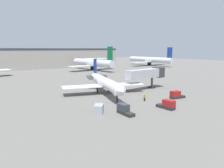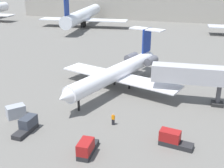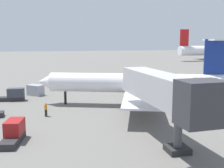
{
  "view_description": "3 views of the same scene",
  "coord_description": "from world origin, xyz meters",
  "px_view_note": "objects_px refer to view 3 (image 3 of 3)",
  "views": [
    {
      "loc": [
        -30.27,
        -43.28,
        12.15
      ],
      "look_at": [
        2.95,
        1.57,
        2.76
      ],
      "focal_mm": 33.53,
      "sensor_mm": 36.0,
      "label": 1
    },
    {
      "loc": [
        14.14,
        -42.53,
        19.3
      ],
      "look_at": [
        1.44,
        0.48,
        2.01
      ],
      "focal_mm": 46.23,
      "sensor_mm": 36.0,
      "label": 2
    },
    {
      "loc": [
        38.88,
        -8.91,
        9.15
      ],
      "look_at": [
        -0.06,
        -0.07,
        2.95
      ],
      "focal_mm": 45.71,
      "sensor_mm": 36.0,
      "label": 3
    }
  ],
  "objects_px": {
    "ground_crew_marshaller": "(46,109)",
    "parked_airliner_west_end": "(213,51)",
    "baggage_tug_lead": "(14,95)",
    "regional_jet": "(141,83)",
    "cargo_container_uld": "(35,90)",
    "baggage_tug_spare": "(14,133)",
    "jet_bridge": "(167,92)"
  },
  "relations": [
    {
      "from": "baggage_tug_lead",
      "to": "parked_airliner_west_end",
      "type": "height_order",
      "value": "parked_airliner_west_end"
    },
    {
      "from": "cargo_container_uld",
      "to": "parked_airliner_west_end",
      "type": "distance_m",
      "value": 98.12
    },
    {
      "from": "regional_jet",
      "to": "baggage_tug_spare",
      "type": "relative_size",
      "value": 6.5
    },
    {
      "from": "parked_airliner_west_end",
      "to": "baggage_tug_spare",
      "type": "bearing_deg",
      "value": -40.53
    },
    {
      "from": "baggage_tug_lead",
      "to": "cargo_container_uld",
      "type": "distance_m",
      "value": 4.83
    },
    {
      "from": "jet_bridge",
      "to": "ground_crew_marshaller",
      "type": "height_order",
      "value": "jet_bridge"
    },
    {
      "from": "jet_bridge",
      "to": "parked_airliner_west_end",
      "type": "distance_m",
      "value": 109.5
    },
    {
      "from": "jet_bridge",
      "to": "parked_airliner_west_end",
      "type": "bearing_deg",
      "value": 145.98
    },
    {
      "from": "cargo_container_uld",
      "to": "parked_airliner_west_end",
      "type": "bearing_deg",
      "value": 131.52
    },
    {
      "from": "regional_jet",
      "to": "baggage_tug_spare",
      "type": "xyz_separation_m",
      "value": [
        10.97,
        -15.76,
        -2.44
      ]
    },
    {
      "from": "parked_airliner_west_end",
      "to": "ground_crew_marshaller",
      "type": "bearing_deg",
      "value": -42.24
    },
    {
      "from": "ground_crew_marshaller",
      "to": "parked_airliner_west_end",
      "type": "bearing_deg",
      "value": 137.76
    },
    {
      "from": "ground_crew_marshaller",
      "to": "parked_airliner_west_end",
      "type": "xyz_separation_m",
      "value": [
        -78.96,
        71.69,
        3.53
      ]
    },
    {
      "from": "jet_bridge",
      "to": "cargo_container_uld",
      "type": "relative_size",
      "value": 4.99
    },
    {
      "from": "regional_jet",
      "to": "jet_bridge",
      "type": "height_order",
      "value": "regional_jet"
    },
    {
      "from": "regional_jet",
      "to": "baggage_tug_spare",
      "type": "height_order",
      "value": "regional_jet"
    },
    {
      "from": "jet_bridge",
      "to": "baggage_tug_spare",
      "type": "distance_m",
      "value": 14.27
    },
    {
      "from": "jet_bridge",
      "to": "cargo_container_uld",
      "type": "xyz_separation_m",
      "value": [
        -25.76,
        -12.16,
        -3.82
      ]
    },
    {
      "from": "jet_bridge",
      "to": "parked_airliner_west_end",
      "type": "xyz_separation_m",
      "value": [
        -90.76,
        61.26,
        -0.31
      ]
    },
    {
      "from": "regional_jet",
      "to": "parked_airliner_west_end",
      "type": "xyz_separation_m",
      "value": [
        -76.19,
        58.76,
        1.11
      ]
    },
    {
      "from": "cargo_container_uld",
      "to": "baggage_tug_lead",
      "type": "bearing_deg",
      "value": -39.66
    },
    {
      "from": "ground_crew_marshaller",
      "to": "baggage_tug_lead",
      "type": "distance_m",
      "value": 11.32
    },
    {
      "from": "jet_bridge",
      "to": "cargo_container_uld",
      "type": "distance_m",
      "value": 28.74
    },
    {
      "from": "parked_airliner_west_end",
      "to": "baggage_tug_lead",
      "type": "bearing_deg",
      "value": -48.07
    },
    {
      "from": "regional_jet",
      "to": "cargo_container_uld",
      "type": "height_order",
      "value": "regional_jet"
    },
    {
      "from": "baggage_tug_lead",
      "to": "baggage_tug_spare",
      "type": "height_order",
      "value": "same"
    },
    {
      "from": "jet_bridge",
      "to": "baggage_tug_spare",
      "type": "xyz_separation_m",
      "value": [
        -3.6,
        -13.26,
        -3.86
      ]
    },
    {
      "from": "regional_jet",
      "to": "baggage_tug_lead",
      "type": "distance_m",
      "value": 19.4
    },
    {
      "from": "baggage_tug_spare",
      "to": "baggage_tug_lead",
      "type": "bearing_deg",
      "value": -173.88
    },
    {
      "from": "ground_crew_marshaller",
      "to": "parked_airliner_west_end",
      "type": "relative_size",
      "value": 0.05
    },
    {
      "from": "jet_bridge",
      "to": "parked_airliner_west_end",
      "type": "relative_size",
      "value": 0.45
    },
    {
      "from": "regional_jet",
      "to": "cargo_container_uld",
      "type": "bearing_deg",
      "value": -127.34
    }
  ]
}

